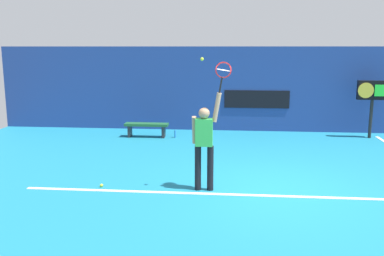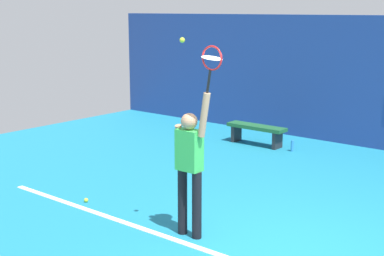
{
  "view_description": "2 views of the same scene",
  "coord_description": "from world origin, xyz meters",
  "px_view_note": "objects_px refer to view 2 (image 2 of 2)",
  "views": [
    {
      "loc": [
        -0.86,
        -8.33,
        2.85
      ],
      "look_at": [
        -1.64,
        0.01,
        1.24
      ],
      "focal_mm": 39.46,
      "sensor_mm": 36.0,
      "label": 1
    },
    {
      "loc": [
        3.22,
        -5.65,
        3.02
      ],
      "look_at": [
        -1.44,
        -0.04,
        1.46
      ],
      "focal_mm": 52.7,
      "sensor_mm": 36.0,
      "label": 2
    }
  ],
  "objects_px": {
    "tennis_ball": "(182,40)",
    "tennis_racket": "(212,61)",
    "court_bench": "(256,130)",
    "tennis_player": "(190,164)",
    "water_bottle": "(292,146)",
    "spare_ball": "(86,200)"
  },
  "relations": [
    {
      "from": "tennis_player",
      "to": "tennis_ball",
      "type": "relative_size",
      "value": 29.26
    },
    {
      "from": "tennis_player",
      "to": "tennis_ball",
      "type": "distance_m",
      "value": 1.62
    },
    {
      "from": "tennis_ball",
      "to": "tennis_racket",
      "type": "bearing_deg",
      "value": 12.47
    },
    {
      "from": "court_bench",
      "to": "spare_ball",
      "type": "height_order",
      "value": "court_bench"
    },
    {
      "from": "water_bottle",
      "to": "tennis_ball",
      "type": "bearing_deg",
      "value": -76.52
    },
    {
      "from": "tennis_racket",
      "to": "spare_ball",
      "type": "xyz_separation_m",
      "value": [
        -2.49,
        -0.02,
        -2.35
      ]
    },
    {
      "from": "tennis_ball",
      "to": "spare_ball",
      "type": "relative_size",
      "value": 1.0
    },
    {
      "from": "water_bottle",
      "to": "spare_ball",
      "type": "height_order",
      "value": "water_bottle"
    },
    {
      "from": "spare_ball",
      "to": "tennis_ball",
      "type": "bearing_deg",
      "value": -1.78
    },
    {
      "from": "tennis_player",
      "to": "water_bottle",
      "type": "distance_m",
      "value": 5.17
    },
    {
      "from": "tennis_player",
      "to": "spare_ball",
      "type": "xyz_separation_m",
      "value": [
        -2.13,
        -0.03,
        -0.98
      ]
    },
    {
      "from": "tennis_player",
      "to": "court_bench",
      "type": "height_order",
      "value": "tennis_player"
    },
    {
      "from": "tennis_ball",
      "to": "court_bench",
      "type": "bearing_deg",
      "value": 112.99
    },
    {
      "from": "tennis_player",
      "to": "tennis_ball",
      "type": "bearing_deg",
      "value": -114.88
    },
    {
      "from": "spare_ball",
      "to": "court_bench",
      "type": "bearing_deg",
      "value": 90.56
    },
    {
      "from": "tennis_racket",
      "to": "tennis_ball",
      "type": "height_order",
      "value": "tennis_ball"
    },
    {
      "from": "tennis_racket",
      "to": "court_bench",
      "type": "height_order",
      "value": "tennis_racket"
    },
    {
      "from": "tennis_player",
      "to": "tennis_racket",
      "type": "bearing_deg",
      "value": -0.68
    },
    {
      "from": "tennis_player",
      "to": "tennis_ball",
      "type": "xyz_separation_m",
      "value": [
        -0.04,
        -0.09,
        1.62
      ]
    },
    {
      "from": "tennis_player",
      "to": "court_bench",
      "type": "relative_size",
      "value": 1.42
    },
    {
      "from": "tennis_player",
      "to": "court_bench",
      "type": "distance_m",
      "value": 5.44
    },
    {
      "from": "tennis_racket",
      "to": "court_bench",
      "type": "distance_m",
      "value": 5.92
    }
  ]
}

